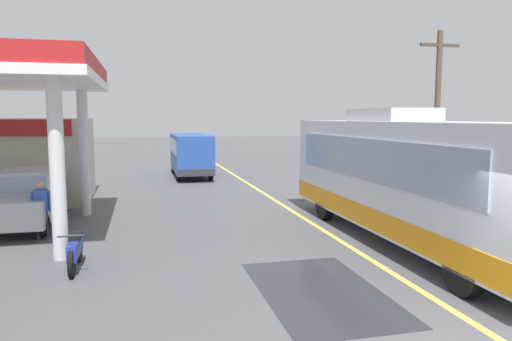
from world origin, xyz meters
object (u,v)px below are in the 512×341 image
object	(u,v)px
car_at_pump	(28,195)
motorcycle_parked_forecourt	(75,250)
minibus_opposing_lane	(191,151)
coach_bus_main	(408,180)
pedestrian_by_shop	(41,206)
pedestrian_near_pump	(58,186)

from	to	relation	value
car_at_pump	motorcycle_parked_forecourt	bearing A→B (deg)	-67.30
car_at_pump	minibus_opposing_lane	world-z (taller)	minibus_opposing_lane
car_at_pump	minibus_opposing_lane	bearing A→B (deg)	62.11
coach_bus_main	pedestrian_by_shop	xyz separation A→B (m)	(-9.88, 2.66, -0.79)
pedestrian_near_pump	pedestrian_by_shop	size ratio (longest dim) A/B	1.00
car_at_pump	pedestrian_near_pump	distance (m)	2.51
pedestrian_near_pump	pedestrian_by_shop	xyz separation A→B (m)	(0.24, -4.17, 0.00)
coach_bus_main	motorcycle_parked_forecourt	distance (m)	8.71
motorcycle_parked_forecourt	pedestrian_near_pump	size ratio (longest dim) A/B	1.08
motorcycle_parked_forecourt	pedestrian_by_shop	bearing A→B (deg)	112.56
minibus_opposing_lane	coach_bus_main	bearing A→B (deg)	-75.06
car_at_pump	motorcycle_parked_forecourt	distance (m)	5.21
coach_bus_main	minibus_opposing_lane	distance (m)	16.80
pedestrian_near_pump	car_at_pump	bearing A→B (deg)	-101.24
pedestrian_near_pump	minibus_opposing_lane	bearing A→B (deg)	58.38
car_at_pump	pedestrian_near_pump	size ratio (longest dim) A/B	2.53
minibus_opposing_lane	motorcycle_parked_forecourt	xyz separation A→B (m)	(-4.28, -16.64, -1.03)
coach_bus_main	pedestrian_by_shop	size ratio (longest dim) A/B	6.65
car_at_pump	minibus_opposing_lane	distance (m)	13.43
minibus_opposing_lane	pedestrian_by_shop	world-z (taller)	minibus_opposing_lane
pedestrian_near_pump	motorcycle_parked_forecourt	bearing A→B (deg)	-78.22
car_at_pump	pedestrian_by_shop	bearing A→B (deg)	-67.07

